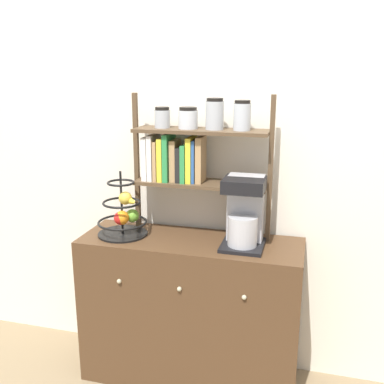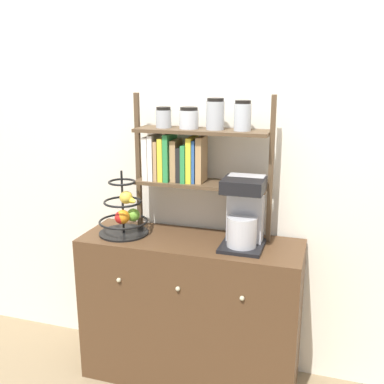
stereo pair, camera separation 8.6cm
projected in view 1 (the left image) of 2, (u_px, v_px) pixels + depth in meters
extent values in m
cube|color=silver|center=(202.00, 145.00, 2.48)|extent=(7.00, 0.05, 2.60)
cube|color=#4C331E|center=(190.00, 310.00, 2.48)|extent=(1.18, 0.40, 0.83)
sphere|color=#B2AD8C|center=(119.00, 281.00, 2.31)|extent=(0.02, 0.02, 0.02)
sphere|color=#B2AD8C|center=(179.00, 289.00, 2.23)|extent=(0.02, 0.02, 0.02)
sphere|color=#B2AD8C|center=(244.00, 297.00, 2.15)|extent=(0.02, 0.02, 0.02)
cube|color=black|center=(243.00, 245.00, 2.28)|extent=(0.21, 0.24, 0.02)
cube|color=#B7B7BC|center=(246.00, 208.00, 2.30)|extent=(0.18, 0.10, 0.34)
cylinder|color=#B7B7BC|center=(243.00, 231.00, 2.24)|extent=(0.15, 0.15, 0.15)
cube|color=black|center=(244.00, 185.00, 2.19)|extent=(0.20, 0.19, 0.06)
cylinder|color=black|center=(123.00, 234.00, 2.45)|extent=(0.27, 0.27, 0.01)
cylinder|color=black|center=(122.00, 203.00, 2.41)|extent=(0.01, 0.01, 0.34)
torus|color=black|center=(122.00, 222.00, 2.44)|extent=(0.27, 0.27, 0.01)
torus|color=black|center=(122.00, 203.00, 2.41)|extent=(0.21, 0.21, 0.01)
torus|color=black|center=(121.00, 183.00, 2.38)|extent=(0.15, 0.15, 0.01)
sphere|color=red|center=(121.00, 218.00, 2.39)|extent=(0.07, 0.07, 0.07)
sphere|color=#6BAD33|center=(132.00, 216.00, 2.43)|extent=(0.07, 0.07, 0.07)
sphere|color=orange|center=(122.00, 218.00, 2.39)|extent=(0.08, 0.08, 0.08)
ellipsoid|color=yellow|center=(127.00, 200.00, 2.38)|extent=(0.14, 0.11, 0.04)
sphere|color=gold|center=(125.00, 198.00, 2.37)|extent=(0.07, 0.07, 0.07)
cube|color=brown|center=(137.00, 163.00, 2.46)|extent=(0.02, 0.02, 0.76)
cube|color=brown|center=(270.00, 170.00, 2.27)|extent=(0.02, 0.02, 0.76)
cube|color=brown|center=(201.00, 183.00, 2.39)|extent=(0.70, 0.20, 0.02)
cube|color=brown|center=(201.00, 131.00, 2.32)|extent=(0.70, 0.20, 0.02)
cube|color=white|center=(148.00, 158.00, 2.43)|extent=(0.03, 0.15, 0.23)
cube|color=white|center=(154.00, 157.00, 2.42)|extent=(0.03, 0.16, 0.24)
cube|color=tan|center=(159.00, 160.00, 2.42)|extent=(0.02, 0.16, 0.21)
cube|color=yellow|center=(164.00, 159.00, 2.41)|extent=(0.03, 0.16, 0.23)
cube|color=#2D8C47|center=(169.00, 157.00, 2.40)|extent=(0.03, 0.16, 0.25)
cube|color=tan|center=(175.00, 160.00, 2.39)|extent=(0.03, 0.12, 0.22)
cube|color=black|center=(181.00, 164.00, 2.39)|extent=(0.03, 0.14, 0.18)
cube|color=#2D8C47|center=(186.00, 163.00, 2.38)|extent=(0.02, 0.16, 0.20)
cube|color=yellow|center=(191.00, 159.00, 2.37)|extent=(0.03, 0.14, 0.24)
cube|color=#2D599E|center=(196.00, 161.00, 2.36)|extent=(0.02, 0.13, 0.22)
cube|color=tan|center=(201.00, 159.00, 2.36)|extent=(0.03, 0.13, 0.24)
cylinder|color=#ADB2B7|center=(162.00, 119.00, 2.36)|extent=(0.08, 0.08, 0.09)
cylinder|color=black|center=(162.00, 109.00, 2.34)|extent=(0.07, 0.07, 0.02)
cylinder|color=silver|center=(188.00, 120.00, 2.32)|extent=(0.10, 0.10, 0.09)
cylinder|color=black|center=(188.00, 109.00, 2.31)|extent=(0.09, 0.09, 0.02)
cylinder|color=#ADB2B7|center=(215.00, 116.00, 2.28)|extent=(0.09, 0.09, 0.14)
cylinder|color=black|center=(215.00, 100.00, 2.26)|extent=(0.08, 0.08, 0.02)
cylinder|color=silver|center=(242.00, 117.00, 2.24)|extent=(0.09, 0.09, 0.13)
cylinder|color=black|center=(243.00, 102.00, 2.22)|extent=(0.08, 0.08, 0.02)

